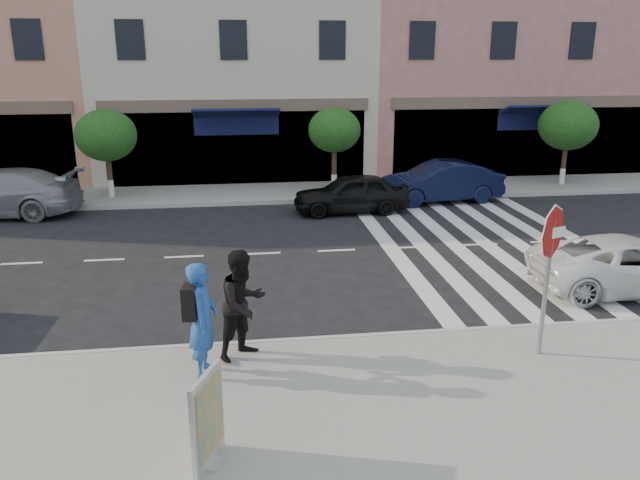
# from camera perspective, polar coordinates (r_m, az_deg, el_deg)

# --- Properties ---
(ground) EXTENTS (120.00, 120.00, 0.00)m
(ground) POSITION_cam_1_polar(r_m,az_deg,el_deg) (12.73, -4.58, -6.81)
(ground) COLOR black
(ground) RESTS_ON ground
(sidewalk_near) EXTENTS (60.00, 4.50, 0.15)m
(sidewalk_near) POSITION_cam_1_polar(r_m,az_deg,el_deg) (9.38, -3.23, -15.56)
(sidewalk_near) COLOR gray
(sidewalk_near) RESTS_ON ground
(sidewalk_far) EXTENTS (60.00, 3.00, 0.15)m
(sidewalk_far) POSITION_cam_1_polar(r_m,az_deg,el_deg) (23.21, -6.15, 4.26)
(sidewalk_far) COLOR gray
(sidewalk_far) RESTS_ON ground
(building_centre) EXTENTS (11.00, 9.00, 11.00)m
(building_centre) POSITION_cam_1_polar(r_m,az_deg,el_deg) (28.66, -7.94, 17.51)
(building_centre) COLOR beige
(building_centre) RESTS_ON ground
(building_east_mid) EXTENTS (13.00, 9.00, 13.00)m
(building_east_mid) POSITION_cam_1_polar(r_m,az_deg,el_deg) (31.12, 16.00, 18.83)
(building_east_mid) COLOR tan
(building_east_mid) RESTS_ON ground
(street_tree_wb) EXTENTS (2.10, 2.10, 3.06)m
(street_tree_wb) POSITION_cam_1_polar(r_m,az_deg,el_deg) (23.06, -18.98, 9.01)
(street_tree_wb) COLOR #473323
(street_tree_wb) RESTS_ON sidewalk_far
(street_tree_c) EXTENTS (1.90, 1.90, 3.04)m
(street_tree_c) POSITION_cam_1_polar(r_m,az_deg,el_deg) (22.90, 1.32, 9.98)
(street_tree_c) COLOR #473323
(street_tree_c) RESTS_ON sidewalk_far
(street_tree_ea) EXTENTS (2.20, 2.20, 3.19)m
(street_tree_ea) POSITION_cam_1_polar(r_m,az_deg,el_deg) (25.87, 21.73, 9.68)
(street_tree_ea) COLOR #473323
(street_tree_ea) RESTS_ON sidewalk_far
(stop_sign) EXTENTS (0.88, 0.35, 2.63)m
(stop_sign) POSITION_cam_1_polar(r_m,az_deg,el_deg) (10.77, 20.36, -0.68)
(stop_sign) COLOR gray
(stop_sign) RESTS_ON sidewalk_near
(photographer) EXTENTS (0.53, 0.73, 1.87)m
(photographer) POSITION_cam_1_polar(r_m,az_deg,el_deg) (9.99, -10.65, -7.15)
(photographer) COLOR #214C97
(photographer) RESTS_ON sidewalk_near
(walker) EXTENTS (1.15, 1.13, 1.88)m
(walker) POSITION_cam_1_polar(r_m,az_deg,el_deg) (10.45, -7.05, -5.85)
(walker) COLOR black
(walker) RESTS_ON sidewalk_near
(poster_board) EXTENTS (0.38, 0.79, 1.26)m
(poster_board) POSITION_cam_1_polar(r_m,az_deg,el_deg) (8.05, -10.20, -16.04)
(poster_board) COLOR beige
(poster_board) RESTS_ON sidewalk_near
(car_near_right) EXTENTS (4.43, 2.22, 1.20)m
(car_near_right) POSITION_cam_1_polar(r_m,az_deg,el_deg) (15.37, 26.60, -2.00)
(car_near_right) COLOR white
(car_near_right) RESTS_ON ground
(car_far_mid) EXTENTS (3.82, 1.68, 1.28)m
(car_far_mid) POSITION_cam_1_polar(r_m,az_deg,el_deg) (20.52, 2.83, 4.29)
(car_far_mid) COLOR black
(car_far_mid) RESTS_ON ground
(car_far_right) EXTENTS (4.45, 2.00, 1.42)m
(car_far_right) POSITION_cam_1_polar(r_m,az_deg,el_deg) (22.35, 10.92, 5.23)
(car_far_right) COLOR black
(car_far_right) RESTS_ON ground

